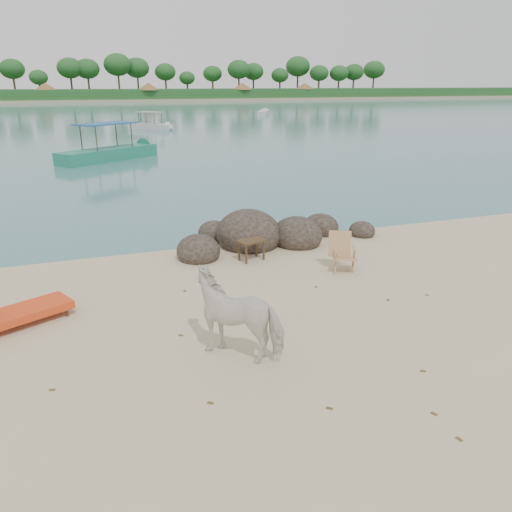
{
  "coord_description": "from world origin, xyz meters",
  "views": [
    {
      "loc": [
        -2.81,
        -7.76,
        4.6
      ],
      "look_at": [
        0.68,
        2.0,
        1.0
      ],
      "focal_mm": 35.0,
      "sensor_mm": 36.0,
      "label": 1
    }
  ],
  "objects_px": {
    "side_table": "(251,251)",
    "deck_chair": "(345,254)",
    "cow": "(240,314)",
    "boat_near": "(106,130)",
    "boulders": "(263,236)",
    "lounge_chair": "(22,309)"
  },
  "relations": [
    {
      "from": "cow",
      "to": "side_table",
      "type": "height_order",
      "value": "cow"
    },
    {
      "from": "boulders",
      "to": "lounge_chair",
      "type": "height_order",
      "value": "boulders"
    },
    {
      "from": "cow",
      "to": "side_table",
      "type": "relative_size",
      "value": 2.5
    },
    {
      "from": "boulders",
      "to": "cow",
      "type": "height_order",
      "value": "cow"
    },
    {
      "from": "cow",
      "to": "boat_near",
      "type": "xyz_separation_m",
      "value": [
        -0.46,
        25.74,
        1.1
      ]
    },
    {
      "from": "boulders",
      "to": "cow",
      "type": "bearing_deg",
      "value": -114.13
    },
    {
      "from": "side_table",
      "to": "deck_chair",
      "type": "relative_size",
      "value": 0.72
    },
    {
      "from": "side_table",
      "to": "boat_near",
      "type": "xyz_separation_m",
      "value": [
        -2.25,
        21.23,
        1.57
      ]
    },
    {
      "from": "boulders",
      "to": "deck_chair",
      "type": "bearing_deg",
      "value": -68.63
    },
    {
      "from": "lounge_chair",
      "to": "side_table",
      "type": "bearing_deg",
      "value": -5.54
    },
    {
      "from": "deck_chair",
      "to": "lounge_chair",
      "type": "bearing_deg",
      "value": -151.16
    },
    {
      "from": "boulders",
      "to": "boat_near",
      "type": "distance_m",
      "value": 20.2
    },
    {
      "from": "side_table",
      "to": "lounge_chair",
      "type": "relative_size",
      "value": 0.31
    },
    {
      "from": "boulders",
      "to": "cow",
      "type": "xyz_separation_m",
      "value": [
        -2.62,
        -5.84,
        0.48
      ]
    },
    {
      "from": "side_table",
      "to": "cow",
      "type": "bearing_deg",
      "value": -127.34
    },
    {
      "from": "deck_chair",
      "to": "boat_near",
      "type": "height_order",
      "value": "boat_near"
    },
    {
      "from": "side_table",
      "to": "deck_chair",
      "type": "bearing_deg",
      "value": -54.65
    },
    {
      "from": "cow",
      "to": "side_table",
      "type": "xyz_separation_m",
      "value": [
        1.79,
        4.52,
        -0.46
      ]
    },
    {
      "from": "side_table",
      "to": "boat_near",
      "type": "height_order",
      "value": "boat_near"
    },
    {
      "from": "boat_near",
      "to": "boulders",
      "type": "bearing_deg",
      "value": -116.07
    },
    {
      "from": "lounge_chair",
      "to": "boat_near",
      "type": "bearing_deg",
      "value": 56.45
    },
    {
      "from": "cow",
      "to": "lounge_chair",
      "type": "relative_size",
      "value": 0.77
    }
  ]
}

